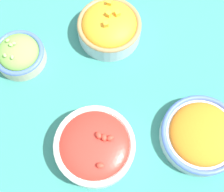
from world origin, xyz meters
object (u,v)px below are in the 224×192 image
(bowl_squash, at_px, (109,27))
(bowl_carrots, at_px, (201,134))
(bowl_cherry_tomatoes, at_px, (95,146))
(bowl_lettuce, at_px, (19,54))

(bowl_squash, relative_size, bowl_carrots, 0.88)
(bowl_cherry_tomatoes, xyz_separation_m, bowl_squash, (-0.22, 0.20, -0.00))
(bowl_lettuce, xyz_separation_m, bowl_carrots, (0.41, 0.23, -0.00))
(bowl_lettuce, bearing_deg, bowl_squash, 72.30)
(bowl_cherry_tomatoes, height_order, bowl_lettuce, bowl_cherry_tomatoes)
(bowl_cherry_tomatoes, bearing_deg, bowl_squash, 138.58)
(bowl_carrots, bearing_deg, bowl_lettuce, -150.69)
(bowl_cherry_tomatoes, height_order, bowl_squash, bowl_squash)
(bowl_lettuce, distance_m, bowl_carrots, 0.47)
(bowl_lettuce, relative_size, bowl_carrots, 0.68)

